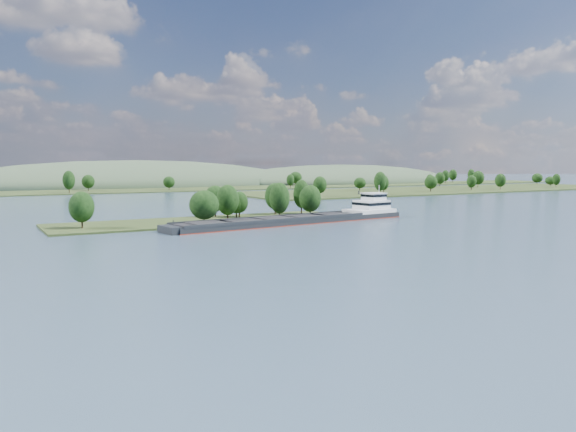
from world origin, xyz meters
TOP-DOWN VIEW (x-y plane):
  - ground at (0.00, 120.00)m, footprint 1800.00×1800.00m
  - tree_island at (6.82, 178.88)m, footprint 100.00×32.94m
  - right_bank at (230.93, 299.52)m, footprint 320.00×90.00m
  - back_shoreline at (8.17, 399.74)m, footprint 900.00×60.00m
  - hill_east at (260.00, 470.00)m, footprint 260.00×140.00m
  - hill_west at (60.00, 500.00)m, footprint 320.00×160.00m
  - cargo_barge at (29.46, 162.72)m, footprint 89.77×21.71m

SIDE VIEW (x-z plane):
  - ground at x=0.00m, z-range 0.00..0.00m
  - hill_east at x=260.00m, z-range -18.00..18.00m
  - hill_west at x=60.00m, z-range -22.00..22.00m
  - back_shoreline at x=8.17m, z-range -7.02..8.41m
  - right_bank at x=230.93m, z-range -6.70..8.59m
  - cargo_barge at x=29.46m, z-range -4.51..7.55m
  - tree_island at x=6.82m, z-range -2.88..11.13m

